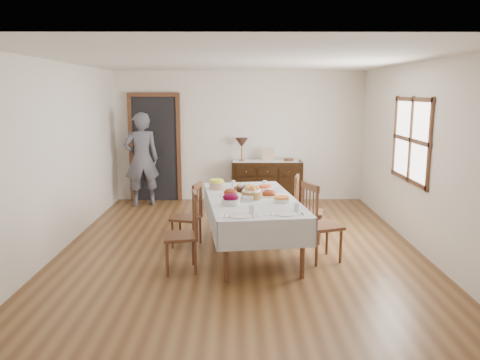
{
  "coord_description": "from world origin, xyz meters",
  "views": [
    {
      "loc": [
        -0.03,
        -6.44,
        2.18
      ],
      "look_at": [
        0.0,
        0.1,
        0.95
      ],
      "focal_mm": 35.0,
      "sensor_mm": 36.0,
      "label": 1
    }
  ],
  "objects_px": {
    "chair_left_near": "(184,231)",
    "chair_left_far": "(189,214)",
    "chair_right_near": "(319,222)",
    "chair_right_far": "(305,208)",
    "dining_table": "(252,205)",
    "person": "(142,156)",
    "table_lamp": "(242,143)",
    "sideboard": "(267,182)"
  },
  "relations": [
    {
      "from": "dining_table",
      "to": "chair_right_near",
      "type": "xyz_separation_m",
      "value": [
        0.87,
        -0.3,
        -0.16
      ]
    },
    {
      "from": "chair_left_far",
      "to": "chair_right_near",
      "type": "xyz_separation_m",
      "value": [
        1.74,
        -0.61,
        0.06
      ]
    },
    {
      "from": "chair_left_far",
      "to": "person",
      "type": "relative_size",
      "value": 0.48
    },
    {
      "from": "sideboard",
      "to": "table_lamp",
      "type": "bearing_deg",
      "value": 176.65
    },
    {
      "from": "chair_right_near",
      "to": "chair_right_far",
      "type": "xyz_separation_m",
      "value": [
        -0.06,
        0.85,
        -0.03
      ]
    },
    {
      "from": "dining_table",
      "to": "chair_left_near",
      "type": "distance_m",
      "value": 1.07
    },
    {
      "from": "chair_right_near",
      "to": "sideboard",
      "type": "height_order",
      "value": "chair_right_near"
    },
    {
      "from": "chair_left_far",
      "to": "chair_right_far",
      "type": "relative_size",
      "value": 0.94
    },
    {
      "from": "chair_right_near",
      "to": "person",
      "type": "bearing_deg",
      "value": 23.85
    },
    {
      "from": "chair_left_near",
      "to": "chair_right_far",
      "type": "height_order",
      "value": "chair_left_near"
    },
    {
      "from": "person",
      "to": "table_lamp",
      "type": "distance_m",
      "value": 1.96
    },
    {
      "from": "chair_left_far",
      "to": "chair_right_near",
      "type": "bearing_deg",
      "value": 83.96
    },
    {
      "from": "chair_right_far",
      "to": "sideboard",
      "type": "relative_size",
      "value": 0.7
    },
    {
      "from": "chair_right_near",
      "to": "chair_right_far",
      "type": "relative_size",
      "value": 1.06
    },
    {
      "from": "chair_left_far",
      "to": "table_lamp",
      "type": "height_order",
      "value": "table_lamp"
    },
    {
      "from": "chair_left_near",
      "to": "chair_left_far",
      "type": "xyz_separation_m",
      "value": [
        -0.04,
        0.95,
        -0.03
      ]
    },
    {
      "from": "chair_right_near",
      "to": "table_lamp",
      "type": "bearing_deg",
      "value": -3.09
    },
    {
      "from": "chair_right_far",
      "to": "sideboard",
      "type": "bearing_deg",
      "value": 21.85
    },
    {
      "from": "chair_left_near",
      "to": "chair_right_near",
      "type": "bearing_deg",
      "value": 90.88
    },
    {
      "from": "chair_right_near",
      "to": "dining_table",
      "type": "bearing_deg",
      "value": 51.58
    },
    {
      "from": "chair_right_near",
      "to": "person",
      "type": "xyz_separation_m",
      "value": [
        -2.91,
        3.1,
        0.44
      ]
    },
    {
      "from": "chair_left_near",
      "to": "chair_left_far",
      "type": "relative_size",
      "value": 1.07
    },
    {
      "from": "dining_table",
      "to": "table_lamp",
      "type": "distance_m",
      "value": 3.08
    },
    {
      "from": "dining_table",
      "to": "person",
      "type": "bearing_deg",
      "value": 118.55
    },
    {
      "from": "sideboard",
      "to": "dining_table",
      "type": "bearing_deg",
      "value": -97.37
    },
    {
      "from": "chair_left_near",
      "to": "table_lamp",
      "type": "relative_size",
      "value": 2.16
    },
    {
      "from": "dining_table",
      "to": "sideboard",
      "type": "distance_m",
      "value": 3.05
    },
    {
      "from": "person",
      "to": "table_lamp",
      "type": "relative_size",
      "value": 4.2
    },
    {
      "from": "chair_right_near",
      "to": "sideboard",
      "type": "xyz_separation_m",
      "value": [
        -0.48,
        3.31,
        -0.11
      ]
    },
    {
      "from": "person",
      "to": "sideboard",
      "type": "bearing_deg",
      "value": 166.25
    },
    {
      "from": "chair_left_far",
      "to": "chair_right_far",
      "type": "height_order",
      "value": "chair_right_far"
    },
    {
      "from": "chair_left_far",
      "to": "table_lamp",
      "type": "xyz_separation_m",
      "value": [
        0.77,
        2.73,
        0.72
      ]
    },
    {
      "from": "sideboard",
      "to": "person",
      "type": "height_order",
      "value": "person"
    },
    {
      "from": "dining_table",
      "to": "table_lamp",
      "type": "bearing_deg",
      "value": 84.46
    },
    {
      "from": "chair_right_near",
      "to": "chair_right_far",
      "type": "distance_m",
      "value": 0.85
    },
    {
      "from": "chair_left_far",
      "to": "sideboard",
      "type": "height_order",
      "value": "chair_left_far"
    },
    {
      "from": "chair_left_near",
      "to": "person",
      "type": "bearing_deg",
      "value": -170.97
    },
    {
      "from": "chair_left_far",
      "to": "chair_right_near",
      "type": "relative_size",
      "value": 0.89
    },
    {
      "from": "chair_right_near",
      "to": "sideboard",
      "type": "bearing_deg",
      "value": -11.16
    },
    {
      "from": "person",
      "to": "table_lamp",
      "type": "height_order",
      "value": "person"
    },
    {
      "from": "person",
      "to": "chair_right_far",
      "type": "bearing_deg",
      "value": 122.98
    },
    {
      "from": "chair_left_near",
      "to": "sideboard",
      "type": "xyz_separation_m",
      "value": [
        1.23,
        3.65,
        -0.08
      ]
    }
  ]
}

